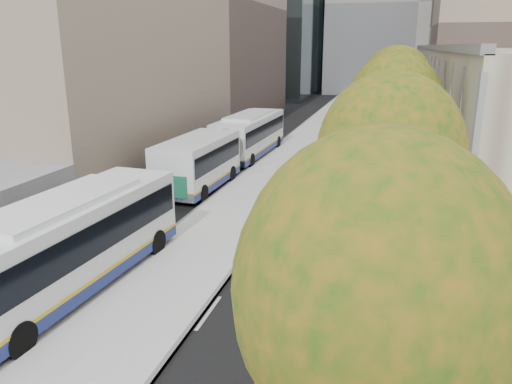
% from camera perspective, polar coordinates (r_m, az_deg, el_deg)
% --- Properties ---
extents(bus_platform, '(4.25, 150.00, 0.15)m').
position_cam_1_polar(bus_platform, '(38.06, 3.76, 3.91)').
color(bus_platform, silver).
rests_on(bus_platform, ground).
extents(sidewalk, '(4.75, 150.00, 0.08)m').
position_cam_1_polar(sidewalk, '(37.31, 15.88, 3.00)').
color(sidewalk, gray).
rests_on(sidewalk, ground).
extents(building_tan, '(18.00, 92.00, 8.00)m').
position_cam_1_polar(building_tan, '(66.59, 26.28, 11.07)').
color(building_tan, gray).
rests_on(building_tan, ground).
extents(building_far_block, '(30.00, 18.00, 30.00)m').
position_cam_1_polar(building_far_block, '(97.65, 17.95, 19.60)').
color(building_far_block, gray).
rests_on(building_far_block, ground).
extents(bus_shelter, '(1.90, 4.40, 2.53)m').
position_cam_1_polar(bus_shelter, '(13.92, 22.64, -10.94)').
color(bus_shelter, '#383A3F').
rests_on(bus_shelter, sidewalk).
extents(tree_b, '(4.00, 4.00, 6.97)m').
position_cam_1_polar(tree_b, '(7.17, 13.57, -11.05)').
color(tree_b, '#311B16').
rests_on(tree_b, sidewalk).
extents(tree_c, '(4.20, 4.20, 7.28)m').
position_cam_1_polar(tree_c, '(14.70, 14.99, 3.94)').
color(tree_c, '#311B16').
rests_on(tree_c, sidewalk).
extents(tree_d, '(4.40, 4.40, 7.60)m').
position_cam_1_polar(tree_d, '(23.56, 15.47, 8.95)').
color(tree_d, '#311B16').
rests_on(tree_d, sidewalk).
extents(tree_e, '(4.60, 4.60, 7.92)m').
position_cam_1_polar(tree_e, '(32.49, 15.69, 11.22)').
color(tree_e, '#311B16').
rests_on(tree_e, sidewalk).
extents(bus_far, '(3.31, 18.71, 3.11)m').
position_cam_1_polar(bus_far, '(34.70, -2.88, 5.44)').
color(bus_far, white).
rests_on(bus_far, ground).
extents(distant_car, '(1.76, 3.78, 1.25)m').
position_cam_1_polar(distant_car, '(47.97, 1.79, 7.21)').
color(distant_car, silver).
rests_on(distant_car, ground).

